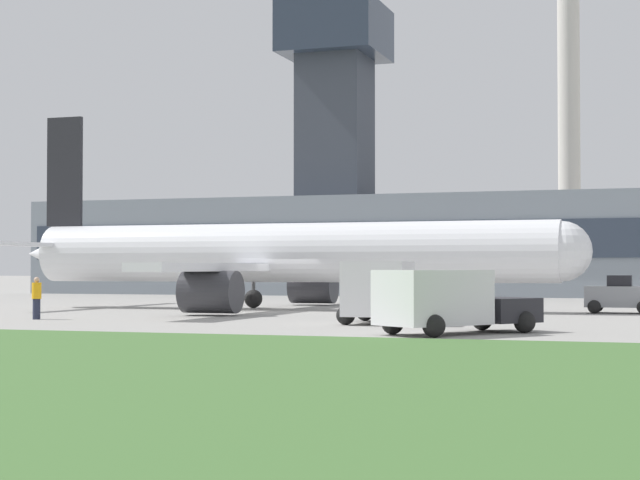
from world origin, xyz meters
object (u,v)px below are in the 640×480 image
object	(u,v)px
airplane	(279,255)
baggage_truck	(449,302)
fuel_truck	(382,293)
ground_crew_person	(37,298)
pushback_tug	(620,297)

from	to	relation	value
airplane	baggage_truck	world-z (taller)	airplane
baggage_truck	fuel_truck	distance (m)	6.61
airplane	ground_crew_person	world-z (taller)	airplane
pushback_tug	ground_crew_person	bearing A→B (deg)	-148.32
fuel_truck	ground_crew_person	bearing A→B (deg)	-175.09
fuel_truck	airplane	bearing A→B (deg)	126.82
pushback_tug	baggage_truck	bearing A→B (deg)	-103.45
ground_crew_person	airplane	bearing A→B (deg)	64.52
airplane	ground_crew_person	size ratio (longest dim) A/B	17.26
airplane	pushback_tug	world-z (taller)	airplane
fuel_truck	pushback_tug	bearing A→B (deg)	57.31
fuel_truck	ground_crew_person	xyz separation A→B (m)	(-14.09, -1.21, -0.25)
baggage_truck	ground_crew_person	world-z (taller)	baggage_truck
pushback_tug	ground_crew_person	distance (m)	25.90
airplane	pushback_tug	size ratio (longest dim) A/B	9.58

